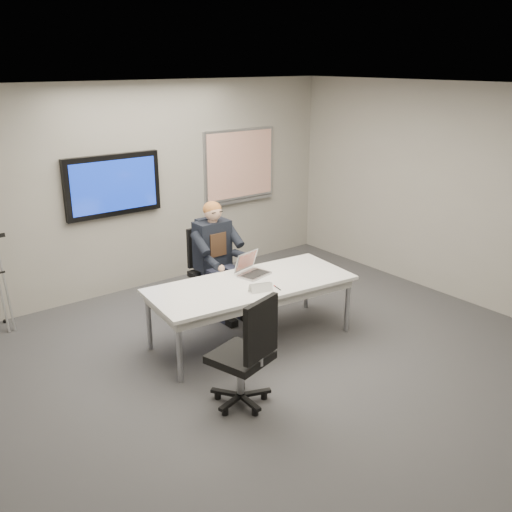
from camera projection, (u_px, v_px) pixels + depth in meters
floor at (288, 367)px, 5.97m from camera, size 6.00×6.00×0.02m
ceiling at (294, 89)px, 5.05m from camera, size 6.00×6.00×0.02m
wall_back at (146, 187)px, 7.75m from camera, size 6.00×0.02×2.80m
wall_right at (469, 196)px, 7.24m from camera, size 0.02×6.00×2.80m
conference_table at (251, 289)px, 6.34m from camera, size 2.38×1.19×0.71m
tv_display at (113, 185)px, 7.39m from camera, size 1.30×0.09×0.80m
whiteboard at (240, 166)px, 8.58m from camera, size 1.25×0.08×1.10m
office_chair_far at (210, 283)px, 7.32m from camera, size 0.50×0.50×1.04m
office_chair_near at (245, 372)px, 5.20m from camera, size 0.65×0.65×1.10m
seated_person at (221, 271)px, 7.04m from camera, size 0.44×0.75×1.42m
crutch at (1, 279)px, 6.65m from camera, size 0.20×0.68×1.29m
laptop at (251, 269)px, 6.55m from camera, size 0.40×0.40×0.25m
name_tent at (261, 287)px, 6.06m from camera, size 0.25×0.14×0.10m
pen at (277, 288)px, 6.16m from camera, size 0.04×0.15×0.01m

